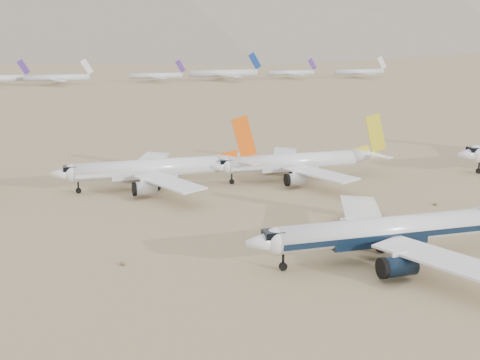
{
  "coord_description": "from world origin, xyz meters",
  "views": [
    {
      "loc": [
        -41.97,
        -88.32,
        38.5
      ],
      "look_at": [
        -3.6,
        37.34,
        7.0
      ],
      "focal_mm": 50.0,
      "sensor_mm": 36.0,
      "label": 1
    }
  ],
  "objects": [
    {
      "name": "ground",
      "position": [
        0.0,
        0.0,
        0.0
      ],
      "size": [
        7000.0,
        7000.0,
        0.0
      ],
      "primitive_type": "plane",
      "color": "#8C7551",
      "rests_on": "ground"
    },
    {
      "name": "main_airliner",
      "position": [
        13.13,
        4.63,
        4.8
      ],
      "size": [
        49.51,
        48.35,
        17.47
      ],
      "color": "white",
      "rests_on": "ground"
    },
    {
      "name": "row2_gold_tail",
      "position": [
        19.23,
        61.87,
        4.4
      ],
      "size": [
        44.22,
        43.25,
        15.75
      ],
      "color": "white",
      "rests_on": "ground"
    },
    {
      "name": "row2_orange_tail",
      "position": [
        -16.07,
        63.61,
        4.6
      ],
      "size": [
        45.99,
        44.99,
        16.41
      ],
      "color": "white",
      "rests_on": "ground"
    },
    {
      "name": "distant_storage_row",
      "position": [
        -46.77,
        335.11,
        4.42
      ],
      "size": [
        474.34,
        54.48,
        15.62
      ],
      "color": "silver",
      "rests_on": "ground"
    },
    {
      "name": "foothills",
      "position": [
        526.68,
        1100.0,
        67.15
      ],
      "size": [
        4637.5,
        1395.0,
        155.0
      ],
      "color": "slate",
      "rests_on": "ground"
    }
  ]
}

